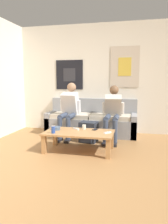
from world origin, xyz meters
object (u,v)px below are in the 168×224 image
couch (91,122)px  cell_phone (95,129)px  coffee_table (79,135)px  game_controller_near_right (76,129)px  ceramic_bowl (56,128)px  drink_can_blue (53,130)px  backpack (88,132)px  person_seated_adult (69,108)px  pillar_candle (84,127)px  game_controller_near_left (108,133)px  person_seated_teen (113,110)px

couch → cell_phone: 1.10m
coffee_table → game_controller_near_right: 0.19m
ceramic_bowl → drink_can_blue: size_ratio=1.34×
drink_can_blue → game_controller_near_right: bearing=49.8°
backpack → drink_can_blue: drink_can_blue is taller
coffee_table → cell_phone: cell_phone is taller
backpack → person_seated_adult: bearing=146.8°
coffee_table → pillar_candle: 0.23m
couch → cell_phone: couch is taller
backpack → ceramic_bowl: 0.76m
game_controller_near_left → ceramic_bowl: bearing=176.9°
backpack → game_controller_near_left: backpack is taller
cell_phone → coffee_table: bearing=-139.5°
pillar_candle → game_controller_near_left: 0.50m
ceramic_bowl → game_controller_near_right: (0.35, 0.11, -0.02)m
backpack → drink_can_blue: bearing=-118.7°
backpack → game_controller_near_left: (0.46, -0.60, 0.16)m
game_controller_near_right → ceramic_bowl: bearing=-163.0°
person_seated_adult → backpack: bearing=-33.2°
ceramic_bowl → game_controller_near_right: ceramic_bowl is taller
couch → backpack: bearing=-84.0°
coffee_table → person_seated_adult: 1.10m
game_controller_near_left → game_controller_near_right: (-0.60, 0.16, 0.00)m
drink_can_blue → cell_phone: (0.64, 0.41, -0.06)m
pillar_candle → drink_can_blue: 0.60m
couch → pillar_candle: couch is taller
pillar_candle → drink_can_blue: size_ratio=0.77×
ceramic_bowl → game_controller_near_left: (0.94, -0.05, -0.02)m
game_controller_near_left → game_controller_near_right: same height
backpack → coffee_table: bearing=-94.0°
backpack → cell_phone: size_ratio=2.76×
game_controller_near_left → cell_phone: (-0.25, 0.21, -0.01)m
couch → ceramic_bowl: couch is taller
pillar_candle → drink_can_blue: (-0.44, -0.41, 0.02)m
couch → game_controller_near_left: bearing=-67.5°
pillar_candle → game_controller_near_left: size_ratio=0.74×
coffee_table → backpack: backpack is taller
person_seated_teen → cell_phone: size_ratio=7.57×
person_seated_teen → game_controller_near_right: 1.01m
person_seated_teen → ceramic_bowl: person_seated_teen is taller
person_seated_teen → pillar_candle: person_seated_teen is taller
game_controller_near_left → person_seated_teen: bearing=90.7°
game_controller_near_left → pillar_candle: bearing=155.3°
couch → game_controller_near_left: (0.53, -1.27, 0.08)m
pillar_candle → cell_phone: 0.21m
person_seated_teen → drink_can_blue: person_seated_teen is taller
person_seated_adult → game_controller_near_right: (0.37, -0.77, -0.28)m
game_controller_near_left → game_controller_near_right: size_ratio=0.97×
game_controller_near_right → coffee_table: bearing=-58.7°
coffee_table → game_controller_near_left: (0.50, -0.00, 0.06)m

